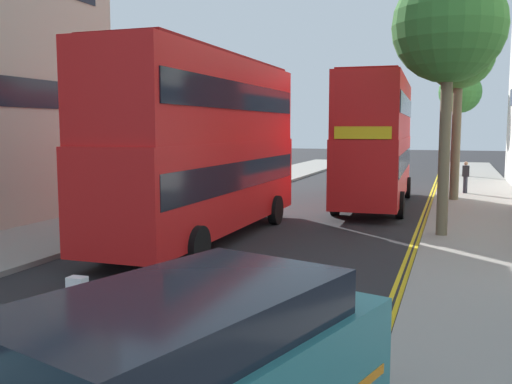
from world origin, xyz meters
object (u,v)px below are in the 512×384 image
Objects in this scene: double_decker_bus_away at (205,142)px; pedestrian_far at (466,177)px; keep_left_bollard at (78,315)px; double_decker_bus_oncoming at (377,138)px.

pedestrian_far is (7.83, 14.82, -2.04)m from double_decker_bus_away.
keep_left_bollard is 18.82m from double_decker_bus_oncoming.
double_decker_bus_away is 10.32m from double_decker_bus_oncoming.
pedestrian_far is at bearing 62.15° from double_decker_bus_away.
pedestrian_far is (3.85, 5.29, -2.04)m from double_decker_bus_oncoming.
double_decker_bus_away is 0.99× the size of double_decker_bus_oncoming.
keep_left_bollard is 0.10× the size of double_decker_bus_oncoming.
keep_left_bollard is 24.57m from pedestrian_far.
double_decker_bus_oncoming reaches higher than keep_left_bollard.
double_decker_bus_oncoming is at bearing 67.32° from double_decker_bus_away.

